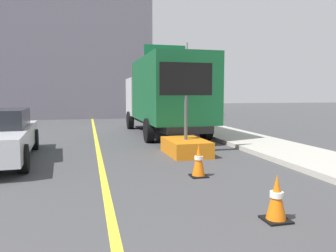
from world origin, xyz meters
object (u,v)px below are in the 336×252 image
Objects in this scene: arrow_board_trailer at (186,138)px; box_truck at (165,94)px; traffic_cone_near_sign at (277,198)px; highway_guide_sign at (174,68)px; traffic_cone_mid_lane at (199,160)px.

box_truck is (0.48, 4.76, 1.30)m from arrow_board_trailer.
box_truck is at bearing 85.82° from traffic_cone_near_sign.
arrow_board_trailer is 4.04× the size of traffic_cone_near_sign.
box_truck is 10.09m from traffic_cone_near_sign.
arrow_board_trailer is 11.42m from highway_guide_sign.
arrow_board_trailer is 0.35× the size of box_truck.
traffic_cone_near_sign is at bearing -92.71° from arrow_board_trailer.
traffic_cone_near_sign is at bearing -84.68° from traffic_cone_mid_lane.
box_truck reaches higher than arrow_board_trailer.
traffic_cone_mid_lane is at bearing -100.77° from arrow_board_trailer.
arrow_board_trailer is 2.63m from traffic_cone_mid_lane.
arrow_board_trailer is at bearing 79.23° from traffic_cone_mid_lane.
traffic_cone_near_sign is (-0.73, -9.96, -1.45)m from box_truck.
highway_guide_sign is at bearing 77.30° from traffic_cone_mid_lane.
box_truck is 7.54m from traffic_cone_mid_lane.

